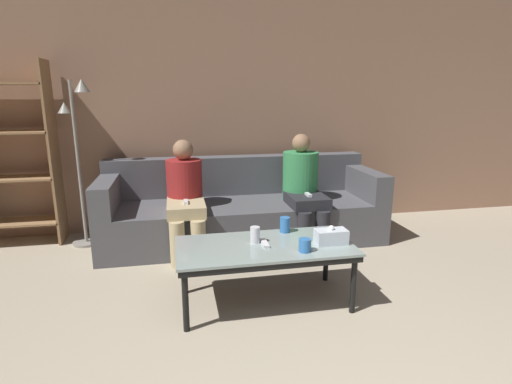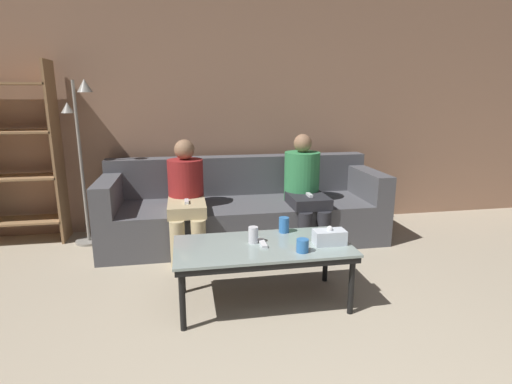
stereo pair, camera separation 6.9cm
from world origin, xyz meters
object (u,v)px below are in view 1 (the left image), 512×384
Objects in this scene: seated_person_mid_left at (303,186)px; tissue_box at (331,236)px; cup_far_center at (285,225)px; coffee_table at (265,250)px; game_remote at (265,243)px; couch at (242,210)px; seated_person_left_end at (185,194)px; cup_near_left at (255,235)px; cup_near_right at (305,245)px; standing_lamp at (79,146)px.

tissue_box is at bearing -98.79° from seated_person_mid_left.
cup_far_center is 0.53× the size of tissue_box.
game_remote is at bearing 87.61° from coffee_table.
game_remote is (-0.07, -1.35, 0.15)m from couch.
seated_person_mid_left reaches higher than seated_person_left_end.
tissue_box is 0.47m from game_remote.
seated_person_left_end reaches higher than game_remote.
seated_person_left_end is 1.15m from seated_person_mid_left.
cup_near_left is 0.11× the size of seated_person_left_end.
couch is 2.56× the size of seated_person_mid_left.
couch is 18.43× the size of game_remote.
tissue_box is 0.20× the size of seated_person_mid_left.
coffee_table is 0.05m from game_remote.
cup_near_left and cup_far_center have the same top height.
tissue_box is (0.52, -0.12, -0.01)m from cup_near_left.
coffee_table is at bearing -119.58° from seated_person_mid_left.
cup_near_right is at bearing -36.76° from coffee_table.
seated_person_left_end reaches higher than couch.
cup_near_right is 0.29m from game_remote.
cup_near_left is 0.37m from cup_near_right.
cup_near_left is 0.32m from cup_far_center.
standing_lamp reaches higher than couch.
couch is 2.27× the size of coffee_table.
cup_near_left is 1.00× the size of cup_far_center.
game_remote is at bearing 143.24° from cup_near_right.
seated_person_left_end is at bearing 119.89° from cup_near_right.
seated_person_mid_left is at bearing -19.96° from couch.
cup_far_center is 0.39m from tissue_box.
couch is 31.35× the size of cup_near_right.
cup_near_right is 0.40× the size of tissue_box.
cup_near_right is at bearing -86.37° from cup_far_center.
tissue_box is (0.39, -1.41, 0.20)m from couch.
cup_near_left is at bearing -45.67° from standing_lamp.
couch reaches higher than cup_near_right.
couch reaches higher than cup_near_left.
couch is at bearing 96.14° from cup_near_right.
standing_lamp reaches higher than game_remote.
seated_person_mid_left is (0.44, 0.91, 0.08)m from cup_far_center.
standing_lamp is (-1.48, 1.50, 0.58)m from coffee_table.
seated_person_left_end is at bearing 114.48° from coffee_table.
game_remote reaches higher than coffee_table.
couch is 1.35m from coffee_table.
standing_lamp reaches higher than cup_near_right.
cup_far_center is at bearing 93.63° from cup_near_right.
coffee_table is 0.30m from cup_near_right.
standing_lamp reaches higher than coffee_table.
game_remote is at bearing -65.52° from seated_person_left_end.
seated_person_left_end reaches higher than cup_near_right.
cup_far_center is at bearing -82.97° from couch.
cup_near_left is 0.07× the size of standing_lamp.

